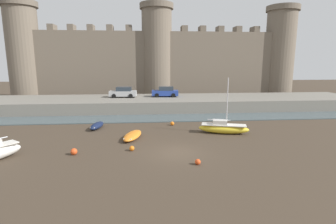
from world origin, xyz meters
TOP-DOWN VIEW (x-y plane):
  - ground_plane at (0.00, 0.00)m, footprint 160.00×160.00m
  - water_channel at (0.00, 12.87)m, footprint 80.00×4.50m
  - quay_road at (0.00, 20.12)m, footprint 61.51×10.00m
  - castle at (-0.00, 32.12)m, footprint 55.86×6.36m
  - rowboat_foreground_centre at (-3.64, 4.28)m, footprint 2.25×3.91m
  - sailboat_foreground_left at (5.44, 5.32)m, footprint 5.18×2.71m
  - rowboat_near_channel_right at (-7.65, 8.33)m, footprint 1.54×3.10m
  - mooring_buoy_mid_mud at (-3.54, 0.78)m, footprint 0.42×0.42m
  - mooring_buoy_off_centre at (0.63, 9.10)m, footprint 0.45×0.45m
  - mooring_buoy_near_shore at (1.24, -2.58)m, footprint 0.41×0.41m
  - mooring_buoy_near_channel at (-7.99, 0.23)m, footprint 0.52×0.52m
  - car_quay_centre_east at (-5.77, 21.00)m, footprint 4.21×2.11m
  - car_quay_centre_west at (0.78, 21.15)m, footprint 4.21×2.11m

SIDE VIEW (x-z plane):
  - ground_plane at x=0.00m, z-range 0.00..0.00m
  - water_channel at x=0.00m, z-range 0.00..0.10m
  - mooring_buoy_near_shore at x=1.24m, z-range 0.00..0.41m
  - mooring_buoy_mid_mud at x=-3.54m, z-range 0.00..0.42m
  - mooring_buoy_off_centre at x=0.63m, z-range 0.00..0.45m
  - mooring_buoy_near_channel at x=-7.99m, z-range 0.00..0.52m
  - rowboat_foreground_centre at x=-3.64m, z-range 0.02..0.58m
  - rowboat_near_channel_right at x=-7.65m, z-range 0.02..0.67m
  - sailboat_foreground_left at x=5.44m, z-range -2.25..3.36m
  - quay_road at x=0.00m, z-range 0.00..1.70m
  - car_quay_centre_east at x=-5.77m, z-range 1.67..3.29m
  - car_quay_centre_west at x=0.78m, z-range 1.67..3.29m
  - castle at x=0.00m, z-range -2.67..18.14m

